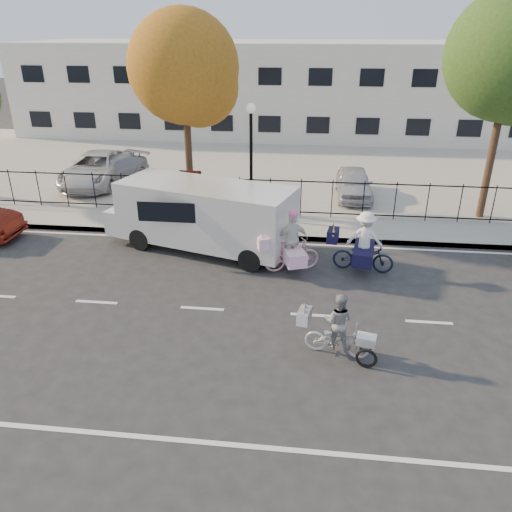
# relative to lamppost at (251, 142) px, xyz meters

# --- Properties ---
(ground) EXTENTS (120.00, 120.00, 0.00)m
(ground) POSITION_rel_lamppost_xyz_m (-0.50, -6.80, -3.11)
(ground) COLOR #333334
(road_markings) EXTENTS (60.00, 9.52, 0.01)m
(road_markings) POSITION_rel_lamppost_xyz_m (-0.50, -6.80, -3.11)
(road_markings) COLOR silver
(road_markings) RESTS_ON ground
(curb) EXTENTS (60.00, 0.10, 0.15)m
(curb) POSITION_rel_lamppost_xyz_m (-0.50, -1.75, -3.04)
(curb) COLOR #A8A399
(curb) RESTS_ON ground
(sidewalk) EXTENTS (60.00, 2.20, 0.15)m
(sidewalk) POSITION_rel_lamppost_xyz_m (-0.50, -0.70, -3.04)
(sidewalk) COLOR #A8A399
(sidewalk) RESTS_ON ground
(parking_lot) EXTENTS (60.00, 15.60, 0.15)m
(parking_lot) POSITION_rel_lamppost_xyz_m (-0.50, 8.20, -3.04)
(parking_lot) COLOR #A8A399
(parking_lot) RESTS_ON ground
(iron_fence) EXTENTS (58.00, 0.06, 1.50)m
(iron_fence) POSITION_rel_lamppost_xyz_m (-0.50, 0.40, -2.21)
(iron_fence) COLOR black
(iron_fence) RESTS_ON sidewalk
(building) EXTENTS (34.00, 10.00, 6.00)m
(building) POSITION_rel_lamppost_xyz_m (-0.50, 18.20, -0.11)
(building) COLOR silver
(building) RESTS_ON ground
(lamppost) EXTENTS (0.36, 0.36, 4.33)m
(lamppost) POSITION_rel_lamppost_xyz_m (0.00, 0.00, 0.00)
(lamppost) COLOR black
(lamppost) RESTS_ON sidewalk
(street_sign) EXTENTS (0.85, 0.06, 1.80)m
(street_sign) POSITION_rel_lamppost_xyz_m (-2.35, 0.00, -1.70)
(street_sign) COLOR black
(street_sign) RESTS_ON sidewalk
(zebra_trike) EXTENTS (1.85, 0.96, 1.58)m
(zebra_trike) POSITION_rel_lamppost_xyz_m (3.05, -8.44, -2.50)
(zebra_trike) COLOR silver
(zebra_trike) RESTS_ON ground
(unicorn_bike) EXTENTS (2.06, 1.49, 2.03)m
(unicorn_bike) POSITION_rel_lamppost_xyz_m (1.76, -4.19, -2.36)
(unicorn_bike) COLOR beige
(unicorn_bike) RESTS_ON ground
(bull_bike) EXTENTS (2.14, 1.48, 1.95)m
(bull_bike) POSITION_rel_lamppost_xyz_m (3.96, -3.92, -2.34)
(bull_bike) COLOR #0F1732
(bull_bike) RESTS_ON ground
(white_van) EXTENTS (6.87, 3.78, 2.27)m
(white_van) POSITION_rel_lamppost_xyz_m (-1.29, -2.84, -1.86)
(white_van) COLOR white
(white_van) RESTS_ON ground
(pedestrian) EXTENTS (0.70, 0.48, 1.84)m
(pedestrian) POSITION_rel_lamppost_xyz_m (-4.18, -1.33, -2.04)
(pedestrian) COLOR black
(pedestrian) RESTS_ON sidewalk
(lot_car_a) EXTENTS (3.11, 4.49, 1.21)m
(lot_car_a) POSITION_rel_lamppost_xyz_m (-7.15, 3.83, -2.36)
(lot_car_a) COLOR #9EA2A5
(lot_car_a) RESTS_ON parking_lot
(lot_car_b) EXTENTS (2.61, 5.27, 1.44)m
(lot_car_b) POSITION_rel_lamppost_xyz_m (-7.78, 3.70, -2.24)
(lot_car_b) COLOR silver
(lot_car_b) RESTS_ON parking_lot
(lot_car_d) EXTENTS (1.53, 3.67, 1.24)m
(lot_car_d) POSITION_rel_lamppost_xyz_m (4.11, 3.06, -2.34)
(lot_car_d) COLOR #B8B9C0
(lot_car_d) RESTS_ON parking_lot
(tree_mid) EXTENTS (4.18, 4.18, 7.67)m
(tree_mid) POSITION_rel_lamppost_xyz_m (-2.52, 1.17, 2.26)
(tree_mid) COLOR #442D1D
(tree_mid) RESTS_ON ground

